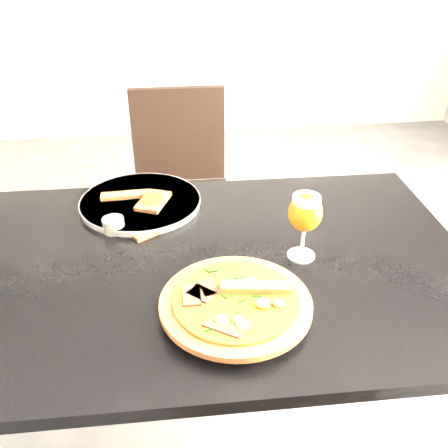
{
  "coord_description": "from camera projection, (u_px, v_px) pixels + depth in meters",
  "views": [
    {
      "loc": [
        0.24,
        -0.67,
        1.43
      ],
      "look_at": [
        0.36,
        0.3,
        0.83
      ],
      "focal_mm": 40.0,
      "sensor_mm": 36.0,
      "label": 1
    }
  ],
  "objects": [
    {
      "name": "dining_table",
      "position": [
        216.0,
        290.0,
        1.21
      ],
      "size": [
        1.21,
        0.82,
        0.75
      ],
      "rotation": [
        0.0,
        0.0,
        -0.02
      ],
      "color": "black",
      "rests_on": "ground"
    },
    {
      "name": "chair_far",
      "position": [
        182.0,
        189.0,
        2.05
      ],
      "size": [
        0.4,
        0.4,
        0.86
      ],
      "rotation": [
        0.0,
        0.0,
        -0.01
      ],
      "color": "black",
      "rests_on": "ground"
    },
    {
      "name": "plate_main",
      "position": [
        237.0,
        305.0,
        1.02
      ],
      "size": [
        0.34,
        0.34,
        0.02
      ],
      "primitive_type": "cylinder",
      "rotation": [
        0.0,
        0.0,
        -0.2
      ],
      "color": "silver",
      "rests_on": "dining_table"
    },
    {
      "name": "pizza",
      "position": [
        236.0,
        302.0,
        1.0
      ],
      "size": [
        0.31,
        0.31,
        0.03
      ],
      "rotation": [
        0.0,
        0.0,
        -0.46
      ],
      "color": "brown",
      "rests_on": "plate_main"
    },
    {
      "name": "plate_second",
      "position": [
        141.0,
        202.0,
        1.38
      ],
      "size": [
        0.42,
        0.42,
        0.02
      ],
      "primitive_type": "cylinder",
      "rotation": [
        0.0,
        0.0,
        0.34
      ],
      "color": "silver",
      "rests_on": "dining_table"
    },
    {
      "name": "crust_scraps",
      "position": [
        144.0,
        199.0,
        1.36
      ],
      "size": [
        0.2,
        0.13,
        0.02
      ],
      "rotation": [
        0.0,
        0.0,
        0.49
      ],
      "color": "brown",
      "rests_on": "plate_second"
    },
    {
      "name": "loose_crust",
      "position": [
        156.0,
        230.0,
        1.26
      ],
      "size": [
        0.12,
        0.09,
        0.01
      ],
      "primitive_type": "cube",
      "rotation": [
        0.0,
        0.0,
        0.56
      ],
      "color": "brown",
      "rests_on": "dining_table"
    },
    {
      "name": "sauce_cup",
      "position": [
        114.0,
        224.0,
        1.26
      ],
      "size": [
        0.05,
        0.05,
        0.04
      ],
      "color": "#B4AFA2",
      "rests_on": "dining_table"
    },
    {
      "name": "beer_glass",
      "position": [
        305.0,
        213.0,
        1.11
      ],
      "size": [
        0.08,
        0.08,
        0.16
      ],
      "color": "silver",
      "rests_on": "dining_table"
    }
  ]
}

